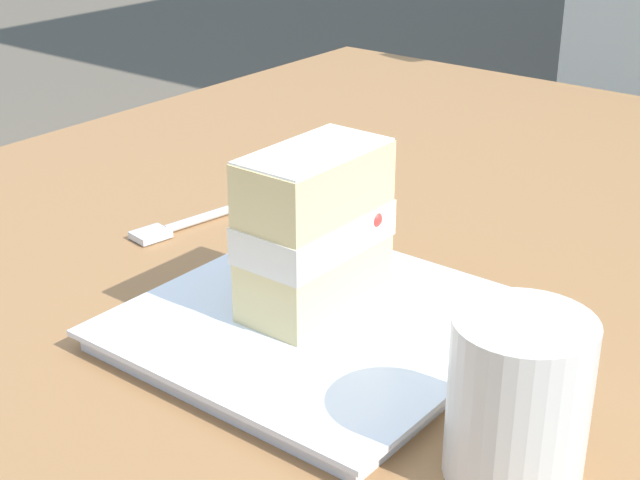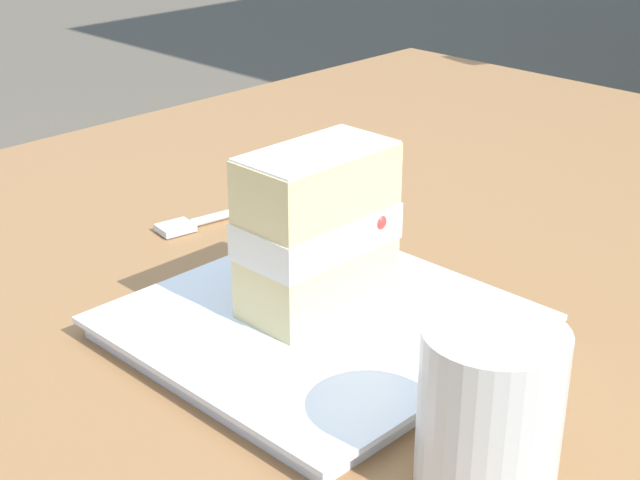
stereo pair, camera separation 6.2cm
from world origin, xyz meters
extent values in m
cylinder|color=olive|center=(-0.72, -0.32, 0.36)|extent=(0.07, 0.07, 0.72)
cube|color=olive|center=(0.00, 0.00, 0.74)|extent=(1.55, 0.77, 0.04)
cube|color=white|center=(-0.03, 0.15, 0.77)|extent=(0.23, 0.23, 0.01)
cube|color=white|center=(-0.03, 0.15, 0.78)|extent=(0.24, 0.24, 0.00)
cube|color=#EAD18C|center=(-0.04, 0.14, 0.80)|extent=(0.11, 0.06, 0.04)
cube|color=white|center=(-0.04, 0.14, 0.83)|extent=(0.11, 0.06, 0.03)
sphere|color=red|center=(-0.07, 0.16, 0.84)|extent=(0.01, 0.01, 0.01)
sphere|color=red|center=(-0.01, 0.11, 0.83)|extent=(0.01, 0.01, 0.01)
cube|color=#EAD18C|center=(-0.04, 0.14, 0.87)|extent=(0.11, 0.06, 0.04)
cube|color=white|center=(-0.04, 0.14, 0.89)|extent=(0.11, 0.06, 0.00)
cylinder|color=silver|center=(-0.15, -0.05, 0.77)|extent=(0.14, 0.03, 0.01)
cube|color=silver|center=(-0.07, -0.07, 0.77)|extent=(0.03, 0.03, 0.01)
cylinder|color=silver|center=(0.02, 0.32, 0.81)|extent=(0.08, 0.08, 0.09)
cylinder|color=black|center=(0.02, 0.32, 0.85)|extent=(0.07, 0.07, 0.00)
camera|label=1|loc=(0.42, 0.50, 1.09)|focal=52.93mm
camera|label=2|loc=(0.38, 0.55, 1.09)|focal=52.93mm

